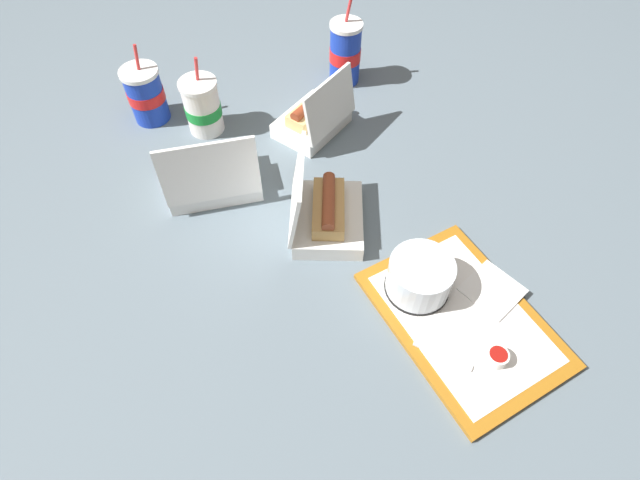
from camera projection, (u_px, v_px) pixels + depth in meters
ground_plane at (301, 244)px, 1.06m from camera, size 3.20×3.20×0.00m
food_tray at (463, 319)px, 0.95m from camera, size 0.42×0.33×0.01m
cake_container at (419, 277)px, 0.95m from camera, size 0.13×0.13×0.08m
ketchup_cup at (497, 357)px, 0.88m from camera, size 0.04×0.04×0.02m
napkin_stack at (493, 290)px, 0.98m from camera, size 0.13×0.13×0.00m
plastic_fork at (442, 355)px, 0.90m from camera, size 0.09×0.09×0.00m
clamshell_hotdog_right at (314, 117)px, 1.25m from camera, size 0.21×0.22×0.17m
clamshell_hotdog_center at (325, 213)px, 1.06m from camera, size 0.23×0.21×0.19m
clamshell_sandwich_front at (212, 174)px, 1.12m from camera, size 0.17×0.22×0.18m
soda_cup_corner at (146, 95)px, 1.25m from camera, size 0.09×0.09×0.20m
soda_cup_left at (345, 53)px, 1.34m from camera, size 0.09×0.09×0.23m
soda_cup_front at (203, 107)px, 1.23m from camera, size 0.09×0.09×0.20m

